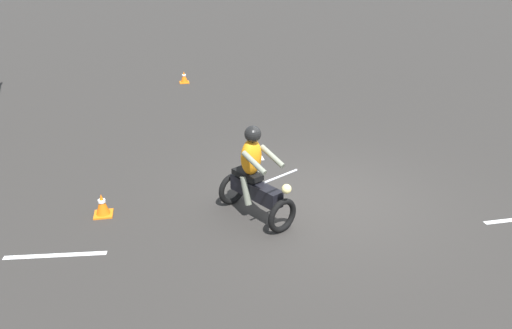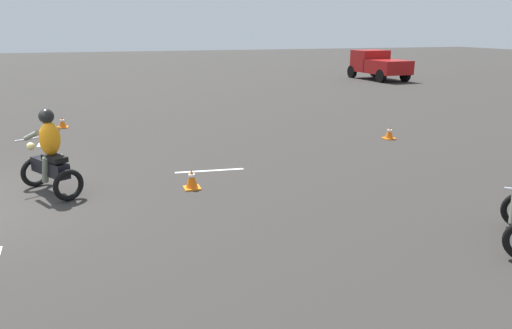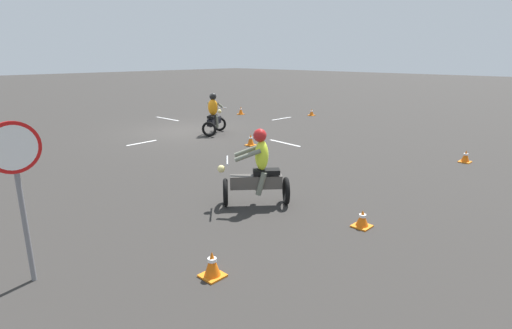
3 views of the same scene
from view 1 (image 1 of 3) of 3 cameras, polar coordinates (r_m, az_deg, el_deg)
ground_plane at (r=9.44m, az=7.75°, el=-3.86°), size 120.00×120.00×0.00m
motorcycle_rider_foreground at (r=8.45m, az=-0.16°, el=-1.62°), size 1.51×1.23×1.66m
traffic_cone_near_right at (r=9.13m, az=-17.16°, el=-4.45°), size 0.32×0.32×0.41m
traffic_cone_far_right at (r=17.34m, az=-8.22°, el=9.83°), size 0.32×0.32×0.39m
lane_stripe_e at (r=11.52m, az=-0.01°, el=1.72°), size 1.25×0.15×0.01m
lane_stripe_n at (r=8.35m, az=-21.95°, el=-9.60°), size 0.25×1.55×0.01m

